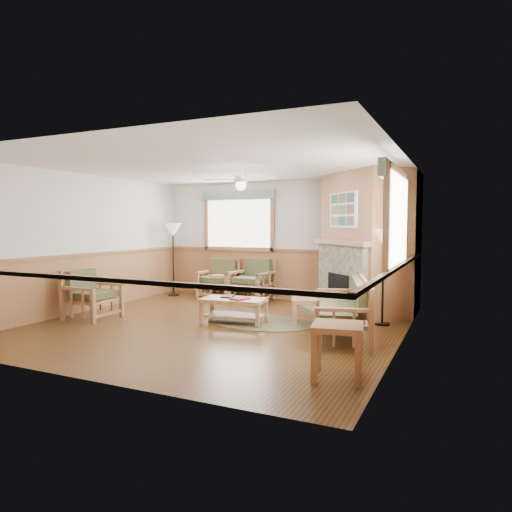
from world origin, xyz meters
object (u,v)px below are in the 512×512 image
at_px(armchair_back_left, 219,279).
at_px(footstool, 307,311).
at_px(end_table_chairs, 222,286).
at_px(floor_lamp_right, 383,277).
at_px(sofa, 341,308).
at_px(coffee_table, 234,311).
at_px(end_table_sofa, 337,351).
at_px(armchair_back_right, 252,280).
at_px(floor_lamp_left, 173,259).
at_px(armchair_left, 92,294).

distance_m(armchair_back_left, footstool, 3.31).
height_order(end_table_chairs, floor_lamp_right, floor_lamp_right).
xyz_separation_m(sofa, coffee_table, (-1.92, 0.11, -0.22)).
bearing_deg(armchair_back_left, end_table_sofa, -51.17).
xyz_separation_m(armchair_back_right, coffee_table, (0.75, -2.32, -0.25)).
xyz_separation_m(floor_lamp_left, floor_lamp_right, (5.10, -1.14, -0.05)).
bearing_deg(end_table_sofa, armchair_back_right, 125.66).
xyz_separation_m(armchair_back_left, footstool, (2.76, -1.81, -0.22)).
height_order(armchair_back_right, footstool, armchair_back_right).
bearing_deg(floor_lamp_left, armchair_back_left, 10.11).
height_order(armchair_left, footstool, armchair_left).
relative_size(armchair_back_left, floor_lamp_right, 0.54).
bearing_deg(end_table_chairs, floor_lamp_right, -19.09).
relative_size(coffee_table, floor_lamp_right, 0.67).
height_order(armchair_back_left, floor_lamp_left, floor_lamp_left).
distance_m(coffee_table, floor_lamp_right, 2.63).
xyz_separation_m(sofa, footstool, (-0.76, 0.62, -0.21)).
distance_m(armchair_left, floor_lamp_left, 2.87).
height_order(armchair_back_right, end_table_chairs, armchair_back_right).
distance_m(coffee_table, footstool, 1.26).
bearing_deg(armchair_back_right, floor_lamp_left, -167.98).
xyz_separation_m(end_table_chairs, end_table_sofa, (3.87, -4.33, 0.04)).
relative_size(sofa, end_table_sofa, 3.06).
xyz_separation_m(sofa, armchair_left, (-4.45, -0.60, 0.01)).
relative_size(armchair_back_left, armchair_back_right, 0.95).
bearing_deg(end_table_chairs, armchair_back_right, 0.00).
bearing_deg(armchair_back_left, sofa, -38.22).
bearing_deg(armchair_left, end_table_chairs, -19.68).
xyz_separation_m(armchair_left, coffee_table, (2.53, 0.71, -0.22)).
height_order(armchair_left, end_table_chairs, armchair_left).
height_order(footstool, floor_lamp_right, floor_lamp_right).
height_order(floor_lamp_left, floor_lamp_right, floor_lamp_left).
xyz_separation_m(armchair_back_left, floor_lamp_left, (-1.13, -0.20, 0.43)).
bearing_deg(sofa, armchair_back_left, -141.02).
distance_m(armchair_back_right, floor_lamp_left, 2.04).
relative_size(footstool, floor_lamp_left, 0.29).
height_order(end_table_sofa, floor_lamp_right, floor_lamp_right).
height_order(end_table_sofa, floor_lamp_left, floor_lamp_left).
distance_m(armchair_left, footstool, 3.89).
bearing_deg(floor_lamp_left, sofa, -25.57).
bearing_deg(armchair_back_right, armchair_left, -114.21).
height_order(coffee_table, floor_lamp_right, floor_lamp_right).
height_order(armchair_back_right, floor_lamp_left, floor_lamp_left).
bearing_deg(armchair_back_left, floor_lamp_left, -173.52).
bearing_deg(floor_lamp_right, armchair_back_right, 156.70).
height_order(coffee_table, footstool, footstool).
xyz_separation_m(sofa, armchair_back_left, (-3.52, 2.43, 0.01)).
relative_size(armchair_back_left, footstool, 1.74).
distance_m(end_table_chairs, floor_lamp_right, 4.13).
relative_size(armchair_left, floor_lamp_left, 0.51).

